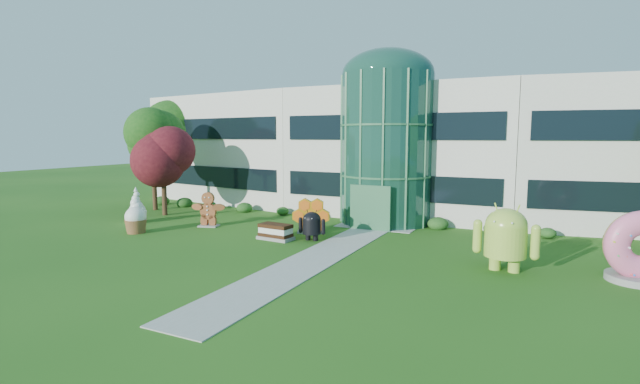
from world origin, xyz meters
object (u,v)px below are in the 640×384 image
at_px(android_green, 506,234).
at_px(android_black, 312,224).
at_px(donut, 639,246).
at_px(gingerbread, 208,209).

distance_m(android_green, android_black, 10.31).
height_order(android_green, android_black, android_green).
xyz_separation_m(android_green, donut, (4.89, 0.75, -0.14)).
xyz_separation_m(android_green, android_black, (-10.17, 1.54, -0.66)).
bearing_deg(android_black, donut, -7.23).
distance_m(android_black, gingerbread, 7.82).
height_order(android_black, donut, donut).
bearing_deg(android_green, android_black, 176.09).
height_order(donut, gingerbread, donut).
bearing_deg(gingerbread, android_black, -20.98).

